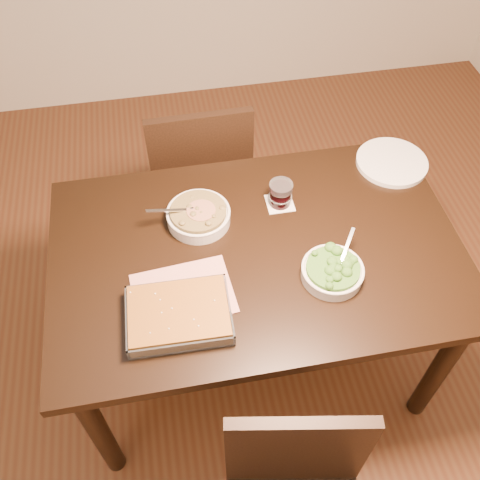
# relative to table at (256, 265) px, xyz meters

# --- Properties ---
(ground) EXTENTS (4.00, 4.00, 0.00)m
(ground) POSITION_rel_table_xyz_m (0.00, 0.00, -0.65)
(ground) COLOR #4C2715
(ground) RESTS_ON ground
(table) EXTENTS (1.40, 0.90, 0.75)m
(table) POSITION_rel_table_xyz_m (0.00, 0.00, 0.00)
(table) COLOR black
(table) RESTS_ON ground
(magazine_a) EXTENTS (0.33, 0.26, 0.01)m
(magazine_a) POSITION_rel_table_xyz_m (-0.27, -0.14, 0.10)
(magazine_a) COLOR #B93435
(magazine_a) RESTS_ON table
(coaster) EXTENTS (0.10, 0.10, 0.00)m
(coaster) POSITION_rel_table_xyz_m (0.12, 0.19, 0.10)
(coaster) COLOR white
(coaster) RESTS_ON table
(stew_bowl) EXTENTS (0.25, 0.23, 0.09)m
(stew_bowl) POSITION_rel_table_xyz_m (-0.18, 0.16, 0.13)
(stew_bowl) COLOR silver
(stew_bowl) RESTS_ON table
(broccoli_bowl) EXTENTS (0.20, 0.21, 0.08)m
(broccoli_bowl) POSITION_rel_table_xyz_m (0.22, -0.16, 0.12)
(broccoli_bowl) COLOR silver
(broccoli_bowl) RESTS_ON table
(baking_dish) EXTENTS (0.32, 0.24, 0.06)m
(baking_dish) POSITION_rel_table_xyz_m (-0.29, -0.23, 0.12)
(baking_dish) COLOR silver
(baking_dish) RESTS_ON table
(wine_tumbler) EXTENTS (0.08, 0.08, 0.09)m
(wine_tumbler) POSITION_rel_table_xyz_m (0.12, 0.19, 0.15)
(wine_tumbler) COLOR black
(wine_tumbler) RESTS_ON coaster
(dinner_plate) EXTENTS (0.28, 0.28, 0.02)m
(dinner_plate) POSITION_rel_table_xyz_m (0.60, 0.32, 0.10)
(dinner_plate) COLOR silver
(dinner_plate) RESTS_ON table
(chair_far) EXTENTS (0.43, 0.43, 0.91)m
(chair_far) POSITION_rel_table_xyz_m (-0.12, 0.66, -0.15)
(chair_far) COLOR black
(chair_far) RESTS_ON ground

